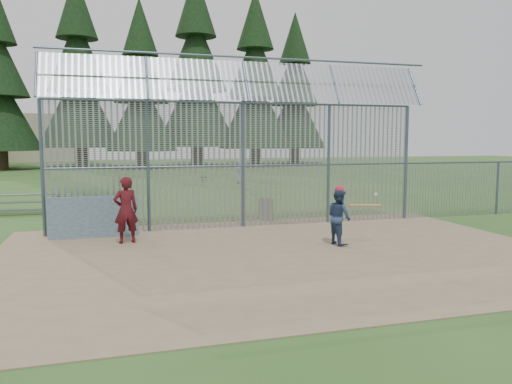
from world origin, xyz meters
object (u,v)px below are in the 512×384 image
object	(u,v)px
dugout_wall	(94,217)
trash_can	(266,209)
onlooker	(126,210)
bleacher	(18,204)
batter	(339,217)

from	to	relation	value
dugout_wall	trash_can	distance (m)	5.98
onlooker	trash_can	world-z (taller)	onlooker
onlooker	bleacher	distance (m)	7.74
dugout_wall	onlooker	xyz separation A→B (m)	(0.87, -1.03, 0.31)
batter	onlooker	world-z (taller)	onlooker
bleacher	onlooker	bearing A→B (deg)	-60.63
batter	trash_can	size ratio (longest dim) A/B	1.82
dugout_wall	bleacher	world-z (taller)	dugout_wall
dugout_wall	onlooker	bearing A→B (deg)	-49.82
batter	onlooker	distance (m)	5.79
dugout_wall	bleacher	bearing A→B (deg)	117.11
onlooker	trash_can	distance (m)	5.61
dugout_wall	batter	distance (m)	6.97
onlooker	batter	bearing A→B (deg)	150.62
dugout_wall	batter	xyz separation A→B (m)	(6.37, -2.81, 0.15)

